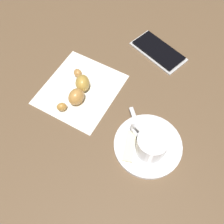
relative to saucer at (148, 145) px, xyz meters
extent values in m
plane|color=brown|center=(-0.10, 0.01, -0.01)|extent=(1.80, 1.80, 0.00)
cylinder|color=white|center=(0.00, 0.00, 0.00)|extent=(0.14, 0.14, 0.01)
cylinder|color=white|center=(0.01, -0.01, 0.03)|extent=(0.06, 0.06, 0.05)
cylinder|color=black|center=(0.01, -0.01, 0.04)|extent=(0.05, 0.05, 0.00)
torus|color=white|center=(-0.03, 0.00, 0.03)|extent=(0.04, 0.01, 0.04)
cube|color=silver|center=(-0.04, 0.02, 0.01)|extent=(0.08, 0.06, 0.00)
ellipsoid|color=silver|center=(0.01, -0.01, 0.01)|extent=(0.03, 0.03, 0.01)
cube|color=beige|center=(-0.03, -0.03, 0.01)|extent=(0.05, 0.07, 0.01)
cube|color=white|center=(-0.21, 0.02, 0.00)|extent=(0.20, 0.21, 0.00)
ellipsoid|color=#B9823A|center=(-0.20, -0.05, 0.01)|extent=(0.03, 0.03, 0.02)
ellipsoid|color=#C08843|center=(-0.19, -0.01, 0.02)|extent=(0.03, 0.04, 0.04)
ellipsoid|color=#BB923E|center=(-0.20, 0.02, 0.02)|extent=(0.05, 0.05, 0.04)
ellipsoid|color=#BB8344|center=(-0.24, 0.04, 0.01)|extent=(0.03, 0.02, 0.02)
cube|color=#BCB9B8|center=(-0.13, 0.23, 0.00)|extent=(0.15, 0.09, 0.01)
cube|color=black|center=(-0.13, 0.23, 0.00)|extent=(0.14, 0.08, 0.00)
camera|label=1|loc=(0.07, -0.21, 0.50)|focal=41.09mm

